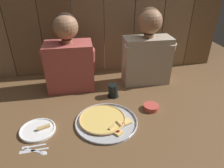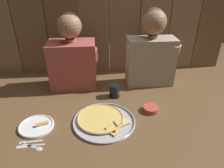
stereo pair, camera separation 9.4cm
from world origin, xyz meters
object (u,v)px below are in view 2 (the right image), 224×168
Objects in this scene: dipping_bowl at (151,109)px; diner_right at (151,50)px; pizza_tray at (103,120)px; dinner_plate at (36,126)px; drinking_glass at (115,91)px; diner_left at (72,56)px.

diner_right is (0.08, 0.41, 0.28)m from dipping_bowl.
pizza_tray is 0.65× the size of diner_right.
drinking_glass is at bearing 31.15° from dinner_plate.
dipping_bowl is (0.23, -0.21, -0.03)m from drinking_glass.
drinking_glass is 0.32m from dipping_bowl.
diner_left reaches higher than pizza_tray.
diner_left is at bearing 148.43° from drinking_glass.
dinner_plate is 1.03m from diner_right.
drinking_glass is (0.53, 0.32, 0.04)m from dinner_plate.
diner_left reaches higher than dinner_plate.
drinking_glass reaches higher than pizza_tray.
diner_right is at bearing 49.50° from pizza_tray.
diner_left is (-0.56, 0.41, 0.25)m from dipping_bowl.
pizza_tray is at bearing -110.19° from drinking_glass.
dinner_plate is 0.62m from diner_left.
pizza_tray is 1.87× the size of dinner_plate.
dipping_bowl is at bearing 13.92° from pizza_tray.
dinner_plate is (-0.42, -0.02, -0.00)m from pizza_tray.
dinner_plate is at bearing -111.50° from diner_left.
dinner_plate is 1.99× the size of dipping_bowl.
dinner_plate is at bearing -148.41° from diner_right.
pizza_tray is 4.00× the size of drinking_glass.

